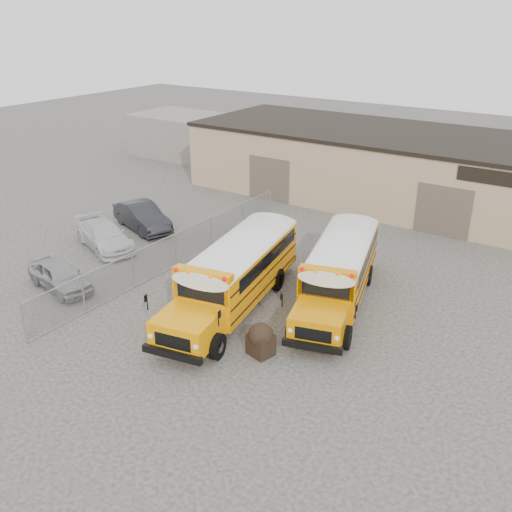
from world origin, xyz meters
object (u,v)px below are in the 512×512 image
Objects in this scene: car_silver at (60,276)px; car_dark at (142,216)px; tarp_bundle at (261,339)px; car_white at (104,236)px; school_bus_left at (285,224)px; school_bus_right at (359,224)px.

car_silver is 0.84× the size of car_dark.
car_white is at bearing 162.77° from tarp_bundle.
car_dark reaches higher than car_silver.
car_silver reaches higher than tarp_bundle.
car_dark reaches higher than car_white.
school_bus_left reaches higher than car_silver.
car_dark reaches higher than tarp_bundle.
school_bus_right is at bearing -53.18° from car_dark.
car_silver is at bearing -124.91° from school_bus_left.
school_bus_right is (3.16, 2.49, -0.10)m from school_bus_left.
school_bus_right is at bearing 38.20° from school_bus_left.
car_white is at bearing -155.41° from car_dark.
school_bus_right reaches higher than car_white.
school_bus_left reaches higher than school_bus_right.
school_bus_left is 11.67m from car_silver.
school_bus_left is 2.18× the size of car_dark.
school_bus_left is at bearing -141.80° from school_bus_right.
tarp_bundle is (1.19, -11.36, -0.94)m from school_bus_right.
school_bus_right is 15.54m from car_silver.
car_white is (-2.15, 4.74, 0.03)m from car_silver.
car_white is 3.32m from car_dark.
school_bus_left is at bearing -24.32° from car_silver.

